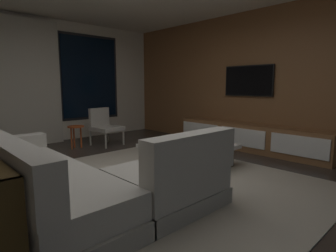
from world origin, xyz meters
name	(u,v)px	position (x,y,z in m)	size (l,w,h in m)	color
floor	(138,187)	(0.00, 0.00, 0.00)	(9.20, 9.20, 0.00)	#332B26
back_wall_with_window	(30,81)	(-0.06, 3.62, 1.34)	(6.60, 0.30, 2.70)	beige
media_wall	(263,81)	(3.06, 0.00, 1.35)	(0.12, 7.80, 2.70)	brown
area_rug	(164,181)	(0.35, -0.10, 0.01)	(3.20, 3.80, 0.01)	#ADA391
sectional_couch	(75,182)	(-0.86, -0.07, 0.29)	(1.98, 2.50, 0.82)	gray
coffee_table	(188,155)	(1.10, 0.15, 0.19)	(1.16, 1.16, 0.36)	#3E2D12
book_stack_on_coffee_table	(176,142)	(0.92, 0.26, 0.41)	(0.30, 0.21, 0.10)	#86B686
accent_chair_near_window	(104,124)	(1.01, 2.50, 0.43)	(0.62, 0.63, 0.78)	#B2ADA0
side_stool	(76,130)	(0.40, 2.56, 0.37)	(0.32, 0.32, 0.46)	#BF4C1E
media_console	(250,138)	(2.77, 0.05, 0.25)	(0.46, 3.10, 0.52)	brown
mounted_tv	(248,81)	(2.95, 0.25, 1.35)	(0.05, 1.04, 0.60)	black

